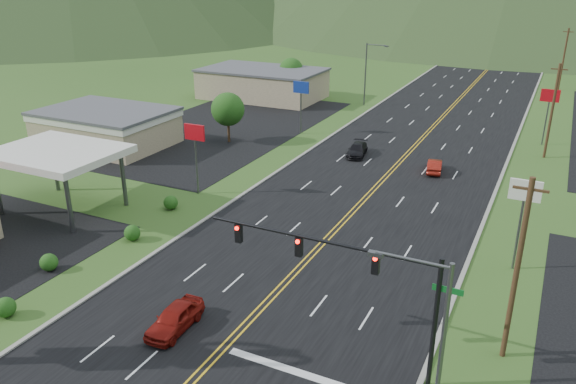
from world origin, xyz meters
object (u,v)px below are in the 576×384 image
at_px(streetlight_east, 434,348).
at_px(gas_canopy, 57,154).
at_px(car_dark_mid, 357,150).
at_px(streetlight_west, 368,70).
at_px(traffic_signal, 355,272).
at_px(car_red_far, 435,166).
at_px(car_red_near, 175,319).

xyz_separation_m(streetlight_east, gas_canopy, (-33.18, 12.00, -0.31)).
bearing_deg(car_dark_mid, streetlight_west, 97.08).
height_order(traffic_signal, car_red_far, traffic_signal).
relative_size(traffic_signal, car_dark_mid, 2.97).
bearing_deg(car_dark_mid, traffic_signal, -80.41).
distance_m(streetlight_east, car_red_near, 15.35).
bearing_deg(car_red_near, streetlight_east, -11.02).
xyz_separation_m(streetlight_west, car_dark_mid, (6.92, -23.36, -4.54)).
bearing_deg(gas_canopy, car_red_near, -27.49).
bearing_deg(car_red_near, car_dark_mid, 90.31).
bearing_deg(traffic_signal, streetlight_west, 107.97).
height_order(streetlight_east, car_dark_mid, streetlight_east).
bearing_deg(car_red_near, gas_canopy, 150.43).
relative_size(streetlight_east, car_red_near, 2.15).
bearing_deg(streetlight_west, streetlight_east, -69.14).
relative_size(car_red_near, car_red_far, 1.08).
bearing_deg(traffic_signal, streetlight_east, -40.39).
bearing_deg(streetlight_east, streetlight_west, 110.86).
bearing_deg(car_red_far, traffic_signal, 85.07).
bearing_deg(streetlight_east, traffic_signal, 139.61).
height_order(streetlight_west, car_red_near, streetlight_west).
height_order(gas_canopy, car_red_far, gas_canopy).
xyz_separation_m(traffic_signal, streetlight_west, (-18.16, 56.00, -0.15)).
xyz_separation_m(gas_canopy, car_dark_mid, (17.24, 24.64, -4.23)).
xyz_separation_m(streetlight_east, car_dark_mid, (-15.94, 36.64, -4.54)).
bearing_deg(streetlight_west, car_red_near, -81.77).
bearing_deg(car_red_near, streetlight_west, 96.16).
relative_size(traffic_signal, streetlight_west, 1.46).
xyz_separation_m(gas_canopy, car_red_near, (18.67, -9.72, -4.16)).
distance_m(streetlight_east, streetlight_west, 64.21).
xyz_separation_m(traffic_signal, streetlight_east, (4.70, -4.00, -0.15)).
height_order(streetlight_east, gas_canopy, streetlight_east).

